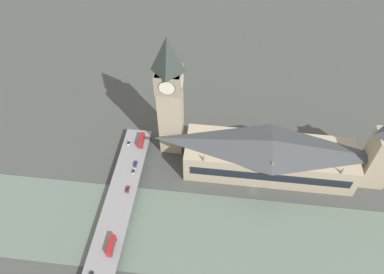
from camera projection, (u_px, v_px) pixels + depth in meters
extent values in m
plane|color=#424442|center=(253.00, 191.00, 225.87)|extent=(600.00, 600.00, 0.00)
cube|color=slate|center=(253.00, 239.00, 204.81)|extent=(51.61, 360.00, 0.30)
cube|color=tan|center=(269.00, 159.00, 228.98)|extent=(28.84, 101.84, 20.70)
cube|color=black|center=(269.00, 177.00, 218.61)|extent=(0.40, 93.69, 6.21)
pyramid|color=#3D4247|center=(272.00, 145.00, 218.68)|extent=(28.26, 99.80, 6.82)
cone|color=gray|center=(343.00, 170.00, 207.53)|extent=(2.20, 2.20, 5.00)
cone|color=gray|center=(273.00, 164.00, 210.52)|extent=(2.20, 2.20, 5.00)
cone|color=gray|center=(204.00, 157.00, 213.52)|extent=(2.20, 2.20, 5.00)
cube|color=tan|center=(171.00, 112.00, 226.70)|extent=(13.87, 13.87, 62.54)
cube|color=gray|center=(169.00, 80.00, 207.97)|extent=(14.70, 14.70, 12.48)
cylinder|color=black|center=(167.00, 88.00, 203.28)|extent=(0.50, 9.64, 9.64)
cylinder|color=silver|center=(167.00, 88.00, 203.19)|extent=(0.62, 8.93, 8.93)
cylinder|color=black|center=(171.00, 72.00, 212.65)|extent=(0.50, 9.64, 9.64)
cylinder|color=silver|center=(171.00, 71.00, 212.74)|extent=(0.62, 8.93, 8.93)
cylinder|color=black|center=(181.00, 80.00, 207.42)|extent=(9.64, 0.50, 9.64)
cylinder|color=silver|center=(182.00, 81.00, 207.40)|extent=(8.93, 0.62, 8.93)
cylinder|color=black|center=(156.00, 79.00, 208.52)|extent=(9.64, 0.50, 9.64)
cylinder|color=silver|center=(156.00, 79.00, 208.53)|extent=(8.93, 0.62, 8.93)
pyramid|color=#2D3833|center=(167.00, 54.00, 195.28)|extent=(14.14, 14.14, 21.41)
cube|color=tan|center=(379.00, 159.00, 216.96)|extent=(14.78, 14.78, 39.92)
cube|color=slate|center=(115.00, 223.00, 209.12)|extent=(3.00, 14.03, 4.75)
cube|color=slate|center=(133.00, 157.00, 240.29)|extent=(3.00, 14.03, 4.75)
cube|color=gray|center=(114.00, 220.00, 206.89)|extent=(135.22, 16.51, 1.20)
cube|color=red|center=(142.00, 142.00, 242.30)|extent=(10.22, 2.44, 2.06)
cube|color=black|center=(142.00, 141.00, 241.99)|extent=(9.20, 2.50, 0.91)
cube|color=red|center=(142.00, 139.00, 240.62)|extent=(10.02, 2.44, 2.42)
cube|color=black|center=(142.00, 139.00, 240.53)|extent=(9.20, 2.50, 1.16)
cube|color=maroon|center=(141.00, 138.00, 239.66)|extent=(9.92, 2.32, 0.16)
cylinder|color=black|center=(145.00, 138.00, 245.68)|extent=(1.12, 0.28, 1.12)
cylinder|color=black|center=(142.00, 137.00, 245.85)|extent=(1.12, 0.28, 1.12)
cylinder|color=black|center=(142.00, 147.00, 240.20)|extent=(1.12, 0.28, 1.12)
cylinder|color=black|center=(139.00, 147.00, 240.37)|extent=(1.12, 0.28, 1.12)
cube|color=red|center=(112.00, 247.00, 194.33)|extent=(10.63, 2.45, 2.06)
cube|color=black|center=(112.00, 246.00, 194.02)|extent=(9.56, 2.51, 0.90)
cube|color=red|center=(111.00, 245.00, 192.66)|extent=(10.41, 2.45, 2.41)
cube|color=black|center=(111.00, 245.00, 192.57)|extent=(9.56, 2.51, 1.16)
cube|color=maroon|center=(111.00, 244.00, 191.70)|extent=(10.31, 2.33, 0.16)
cylinder|color=black|center=(116.00, 240.00, 197.84)|extent=(1.13, 0.28, 1.13)
cylinder|color=black|center=(112.00, 239.00, 198.01)|extent=(1.13, 0.28, 1.13)
cylinder|color=black|center=(112.00, 255.00, 192.10)|extent=(1.13, 0.28, 1.13)
cylinder|color=black|center=(108.00, 255.00, 192.27)|extent=(1.13, 0.28, 1.13)
cube|color=silver|center=(129.00, 143.00, 242.65)|extent=(4.02, 1.77, 0.67)
cube|color=black|center=(129.00, 143.00, 242.09)|extent=(2.09, 1.60, 0.59)
cylinder|color=black|center=(131.00, 142.00, 243.80)|extent=(0.64, 0.22, 0.64)
cylinder|color=black|center=(129.00, 141.00, 243.92)|extent=(0.64, 0.22, 0.64)
cylinder|color=black|center=(130.00, 145.00, 241.74)|extent=(0.64, 0.22, 0.64)
cylinder|color=black|center=(127.00, 145.00, 241.86)|extent=(0.64, 0.22, 0.64)
cube|color=silver|center=(134.00, 171.00, 227.53)|extent=(4.20, 1.82, 0.65)
cube|color=black|center=(134.00, 171.00, 227.04)|extent=(2.18, 1.64, 0.46)
cylinder|color=black|center=(136.00, 170.00, 228.75)|extent=(0.61, 0.22, 0.61)
cylinder|color=black|center=(133.00, 169.00, 228.87)|extent=(0.61, 0.22, 0.61)
cylinder|color=black|center=(135.00, 174.00, 226.55)|extent=(0.61, 0.22, 0.61)
cylinder|color=black|center=(132.00, 174.00, 226.68)|extent=(0.61, 0.22, 0.61)
cylinder|color=black|center=(94.00, 273.00, 186.35)|extent=(0.66, 0.22, 0.66)
cylinder|color=black|center=(90.00, 272.00, 186.47)|extent=(0.66, 0.22, 0.66)
cube|color=navy|center=(136.00, 164.00, 231.28)|extent=(4.72, 1.74, 0.70)
cube|color=black|center=(135.00, 163.00, 230.71)|extent=(2.45, 1.57, 0.58)
cylinder|color=black|center=(137.00, 162.00, 232.63)|extent=(0.72, 0.22, 0.72)
cylinder|color=black|center=(135.00, 162.00, 232.75)|extent=(0.72, 0.22, 0.72)
cylinder|color=black|center=(136.00, 167.00, 230.18)|extent=(0.72, 0.22, 0.72)
cylinder|color=black|center=(134.00, 166.00, 230.30)|extent=(0.72, 0.22, 0.72)
cube|color=maroon|center=(128.00, 189.00, 218.94)|extent=(4.58, 1.83, 0.66)
cube|color=black|center=(127.00, 189.00, 218.41)|extent=(2.38, 1.65, 0.50)
cylinder|color=black|center=(130.00, 187.00, 220.22)|extent=(0.71, 0.22, 0.71)
cylinder|color=black|center=(127.00, 187.00, 220.35)|extent=(0.71, 0.22, 0.71)
cylinder|color=black|center=(128.00, 192.00, 217.87)|extent=(0.71, 0.22, 0.71)
cylinder|color=black|center=(126.00, 192.00, 217.99)|extent=(0.71, 0.22, 0.71)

